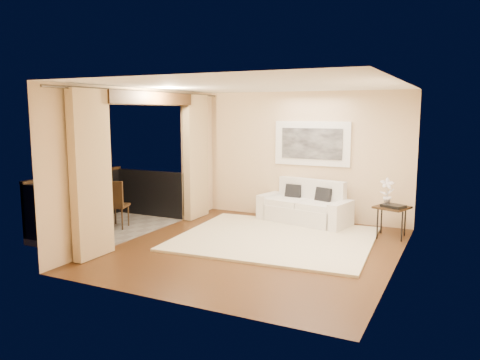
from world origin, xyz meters
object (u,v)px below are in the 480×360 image
Objects in this scene: bistro_table at (93,189)px; balcony_chair_far at (115,201)px; side_table at (392,209)px; balcony_chair_near at (73,207)px; ice_bucket at (92,178)px; orchid at (387,191)px; sofa at (306,208)px.

balcony_chair_far is at bearing -1.99° from bistro_table.
bistro_table is at bearing -162.78° from side_table.
balcony_chair_near is 5.06× the size of ice_bucket.
balcony_chair_far reaches higher than bistro_table.
balcony_chair_near reaches higher than side_table.
orchid reaches higher than side_table.
orchid is 0.52× the size of balcony_chair_far.
balcony_chair_far is 0.95× the size of balcony_chair_near.
bistro_table is 0.29m from ice_bucket.
bistro_table is at bearing -39.64° from ice_bucket.
sofa is at bearing 59.34° from balcony_chair_near.
orchid is 5.20m from balcony_chair_far.
orchid is 0.49× the size of balcony_chair_near.
balcony_chair_far is 4.80× the size of ice_bucket.
balcony_chair_far is 0.83m from ice_bucket.
orchid reaches higher than sofa.
balcony_chair_near is (0.38, -0.93, -0.16)m from bistro_table.
bistro_table is 0.87× the size of balcony_chair_far.
bistro_table is at bearing -139.30° from sofa.
orchid is at bearing 46.80° from balcony_chair_near.
sofa is 3.98× the size of orchid.
orchid reaches higher than balcony_chair_far.
balcony_chair_far reaches higher than side_table.
balcony_chair_near is (-0.17, -0.91, 0.03)m from balcony_chair_far.
bistro_table is at bearing -20.71° from balcony_chair_far.
sofa is at bearing 25.99° from ice_bucket.
ice_bucket is at bearing -163.01° from orchid.
sofa is 1.80m from side_table.
sofa is at bearing 28.70° from bistro_table.
bistro_table is (-5.39, -1.84, -0.08)m from orchid.
side_table is 1.36× the size of orchid.
orchid is 5.73m from balcony_chair_near.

